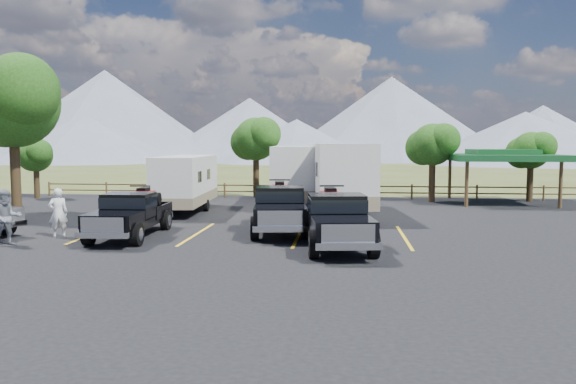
# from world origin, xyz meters

# --- Properties ---
(ground) EXTENTS (320.00, 320.00, 0.00)m
(ground) POSITION_xyz_m (0.00, 0.00, 0.00)
(ground) COLOR #424E21
(ground) RESTS_ON ground
(asphalt_lot) EXTENTS (44.00, 34.00, 0.04)m
(asphalt_lot) POSITION_xyz_m (0.00, 3.00, 0.02)
(asphalt_lot) COLOR black
(asphalt_lot) RESTS_ON ground
(stall_lines) EXTENTS (12.12, 5.50, 0.01)m
(stall_lines) POSITION_xyz_m (0.00, 4.00, 0.04)
(stall_lines) COLOR yellow
(stall_lines) RESTS_ON asphalt_lot
(tree_big_nw) EXTENTS (5.54, 5.18, 7.84)m
(tree_big_nw) POSITION_xyz_m (-12.55, 9.03, 5.60)
(tree_big_nw) COLOR black
(tree_big_nw) RESTS_ON ground
(tree_ne_a) EXTENTS (3.11, 2.92, 4.76)m
(tree_ne_a) POSITION_xyz_m (8.97, 17.01, 3.48)
(tree_ne_a) COLOR black
(tree_ne_a) RESTS_ON ground
(tree_ne_b) EXTENTS (2.77, 2.59, 4.27)m
(tree_ne_b) POSITION_xyz_m (14.98, 18.01, 3.13)
(tree_ne_b) COLOR black
(tree_ne_b) RESTS_ON ground
(tree_north) EXTENTS (3.46, 3.24, 5.25)m
(tree_north) POSITION_xyz_m (-2.03, 19.02, 3.83)
(tree_north) COLOR black
(tree_north) RESTS_ON ground
(tree_nw_small) EXTENTS (2.59, 2.43, 3.85)m
(tree_nw_small) POSITION_xyz_m (-16.02, 17.01, 2.78)
(tree_nw_small) COLOR black
(tree_nw_small) RESTS_ON ground
(rail_fence) EXTENTS (36.12, 0.12, 1.00)m
(rail_fence) POSITION_xyz_m (2.00, 18.50, 0.61)
(rail_fence) COLOR brown
(rail_fence) RESTS_ON ground
(pavilion) EXTENTS (6.20, 6.20, 3.22)m
(pavilion) POSITION_xyz_m (13.00, 17.00, 2.79)
(pavilion) COLOR brown
(pavilion) RESTS_ON ground
(mountain_range) EXTENTS (209.00, 71.00, 20.00)m
(mountain_range) POSITION_xyz_m (-7.63, 105.98, 7.87)
(mountain_range) COLOR slate
(mountain_range) RESTS_ON ground
(rig_left) EXTENTS (2.14, 5.67, 1.87)m
(rig_left) POSITION_xyz_m (-4.31, 3.11, 0.94)
(rig_left) COLOR black
(rig_left) RESTS_ON asphalt_lot
(rig_center) EXTENTS (2.69, 6.26, 2.03)m
(rig_center) POSITION_xyz_m (1.15, 4.99, 1.02)
(rig_center) COLOR black
(rig_center) RESTS_ON asphalt_lot
(rig_right) EXTENTS (2.77, 6.27, 2.03)m
(rig_right) POSITION_xyz_m (3.44, 1.92, 1.02)
(rig_right) COLOR black
(rig_right) RESTS_ON asphalt_lot
(trailer_left) EXTENTS (2.51, 8.30, 2.88)m
(trailer_left) POSITION_xyz_m (-4.40, 10.88, 1.55)
(trailer_left) COLOR silver
(trailer_left) RESTS_ON asphalt_lot
(trailer_center) EXTENTS (3.10, 9.75, 3.38)m
(trailer_center) POSITION_xyz_m (1.04, 13.94, 1.81)
(trailer_center) COLOR silver
(trailer_center) RESTS_ON asphalt_lot
(trailer_right) EXTENTS (3.51, 10.18, 3.52)m
(trailer_right) POSITION_xyz_m (3.53, 10.90, 1.88)
(trailer_right) COLOR silver
(trailer_right) RESTS_ON asphalt_lot
(person_a) EXTENTS (0.81, 0.72, 1.86)m
(person_a) POSITION_xyz_m (-7.00, 2.72, 0.97)
(person_a) COLOR white
(person_a) RESTS_ON asphalt_lot
(person_b) EXTENTS (1.20, 1.19, 1.96)m
(person_b) POSITION_xyz_m (-7.88, 0.87, 1.02)
(person_b) COLOR gray
(person_b) RESTS_ON asphalt_lot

